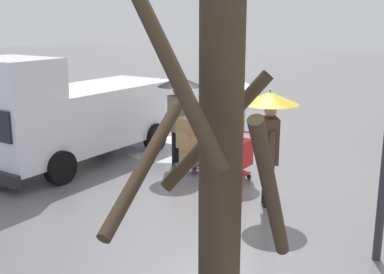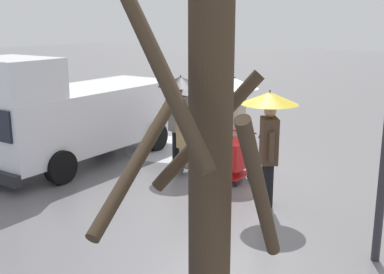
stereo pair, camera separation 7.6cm
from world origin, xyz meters
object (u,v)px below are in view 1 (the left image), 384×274
Objects in this scene: shopping_cart_vendor at (234,155)px; pedestrian_pink_side at (179,99)px; cargo_van_parked_right at (74,114)px; pedestrian_black_side at (270,121)px; pedestrian_white_side at (235,102)px; hand_dolly_boxes at (191,140)px.

pedestrian_pink_side is (1.59, -0.31, 1.02)m from shopping_cart_vendor.
cargo_van_parked_right is at bearing 23.11° from pedestrian_pink_side.
pedestrian_black_side reaches higher than shopping_cart_vendor.
pedestrian_white_side reaches higher than shopping_cart_vendor.
shopping_cart_vendor is at bearing -170.07° from cargo_van_parked_right.
pedestrian_white_side is at bearing -46.50° from pedestrian_black_side.
shopping_cart_vendor is 0.49× the size of pedestrian_white_side.
cargo_van_parked_right is 2.51× the size of pedestrian_black_side.
pedestrian_pink_side reaches higher than shopping_cart_vendor.
cargo_van_parked_right is 2.51× the size of pedestrian_white_side.
shopping_cart_vendor is 0.49× the size of pedestrian_black_side.
pedestrian_pink_side reaches higher than hand_dolly_boxes.
shopping_cart_vendor is 1.74m from pedestrian_black_side.
pedestrian_black_side and pedestrian_white_side have the same top height.
shopping_cart_vendor is at bearing 117.71° from pedestrian_white_side.
pedestrian_white_side reaches higher than hand_dolly_boxes.
pedestrian_pink_side and pedestrian_white_side have the same top height.
pedestrian_white_side is (-1.21, -0.41, -0.01)m from pedestrian_pink_side.
hand_dolly_boxes is 0.61× the size of pedestrian_pink_side.
pedestrian_black_side is at bearing 156.62° from pedestrian_pink_side.
hand_dolly_boxes is 0.61× the size of pedestrian_white_side.
hand_dolly_boxes is at bearing -166.72° from cargo_van_parked_right.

